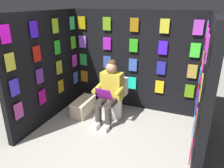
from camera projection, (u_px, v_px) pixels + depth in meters
display_wall_back at (134, 61)px, 4.46m from camera, size 2.75×0.14×2.04m
display_wall_left at (205, 89)px, 3.03m from camera, size 0.14×2.09×2.04m
display_wall_right at (46, 68)px, 4.01m from camera, size 0.14×2.09×2.04m
toilet at (114, 100)px, 4.31m from camera, size 0.41×0.56×0.77m
person_reading at (109, 92)px, 4.02m from camera, size 0.54×0.70×1.19m
comic_longbox_near at (83, 107)px, 4.42m from camera, size 0.30×0.65×0.31m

